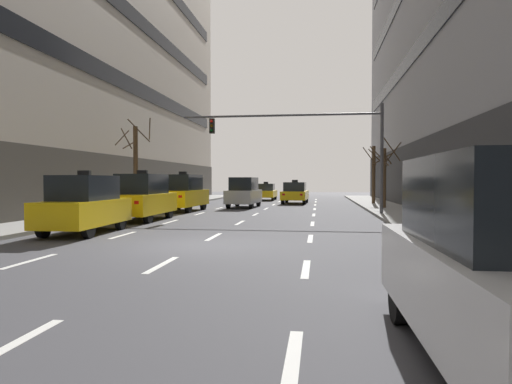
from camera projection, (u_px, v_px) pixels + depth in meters
name	position (u px, v px, depth m)	size (l,w,h in m)	color
ground_plane	(198.00, 245.00, 12.96)	(120.00, 120.00, 0.00)	#424247
sidewalk_right	(488.00, 249.00, 11.84)	(3.02, 80.00, 0.14)	gray
lane_stripe_l1_s3	(30.00, 261.00, 10.44)	(0.16, 2.00, 0.01)	silver
lane_stripe_l1_s4	(123.00, 235.00, 15.39)	(0.16, 2.00, 0.01)	silver
lane_stripe_l1_s5	(171.00, 222.00, 20.34)	(0.16, 2.00, 0.01)	silver
lane_stripe_l1_s6	(200.00, 214.00, 25.29)	(0.16, 2.00, 0.01)	silver
lane_stripe_l1_s7	(219.00, 208.00, 30.24)	(0.16, 2.00, 0.01)	silver
lane_stripe_l1_s8	(233.00, 204.00, 35.18)	(0.16, 2.00, 0.01)	silver
lane_stripe_l1_s9	(244.00, 201.00, 40.13)	(0.16, 2.00, 0.01)	silver
lane_stripe_l1_s10	(252.00, 199.00, 45.08)	(0.16, 2.00, 0.01)	silver
lane_stripe_l2_s2	(8.00, 347.00, 5.04)	(0.16, 2.00, 0.01)	silver
lane_stripe_l2_s3	(162.00, 265.00, 9.99)	(0.16, 2.00, 0.01)	silver
lane_stripe_l2_s4	(214.00, 237.00, 14.94)	(0.16, 2.00, 0.01)	silver
lane_stripe_l2_s5	(240.00, 223.00, 19.89)	(0.16, 2.00, 0.01)	silver
lane_stripe_l2_s6	(256.00, 214.00, 24.84)	(0.16, 2.00, 0.01)	silver
lane_stripe_l2_s7	(266.00, 209.00, 29.78)	(0.16, 2.00, 0.01)	silver
lane_stripe_l2_s8	(274.00, 205.00, 34.73)	(0.16, 2.00, 0.01)	silver
lane_stripe_l2_s9	(279.00, 202.00, 39.68)	(0.16, 2.00, 0.01)	silver
lane_stripe_l2_s10	(284.00, 199.00, 44.63)	(0.16, 2.00, 0.01)	silver
lane_stripe_l3_s2	(292.00, 364.00, 4.59)	(0.16, 2.00, 0.01)	silver
lane_stripe_l3_s3	(306.00, 269.00, 9.54)	(0.16, 2.00, 0.01)	silver
lane_stripe_l3_s4	(310.00, 238.00, 14.49)	(0.16, 2.00, 0.01)	silver
lane_stripe_l3_s5	(312.00, 224.00, 19.44)	(0.16, 2.00, 0.01)	silver
lane_stripe_l3_s6	(314.00, 215.00, 24.38)	(0.16, 2.00, 0.01)	silver
lane_stripe_l3_s7	(315.00, 209.00, 29.33)	(0.16, 2.00, 0.01)	silver
lane_stripe_l3_s8	(315.00, 205.00, 34.28)	(0.16, 2.00, 0.01)	silver
lane_stripe_l3_s9	(316.00, 202.00, 39.23)	(0.16, 2.00, 0.01)	silver
lane_stripe_l3_s10	(316.00, 199.00, 44.18)	(0.16, 2.00, 0.01)	silver
taxi_driving_0	(143.00, 197.00, 21.05)	(1.90, 4.54, 2.38)	black
car_driving_1	(244.00, 193.00, 31.11)	(2.02, 4.43, 2.11)	black
taxi_driving_2	(266.00, 192.00, 42.54)	(1.77, 4.23, 1.76)	black
taxi_driving_3	(295.00, 193.00, 36.40)	(2.13, 4.73, 1.94)	black
taxi_driving_4	(183.00, 193.00, 27.34)	(2.16, 4.73, 2.44)	black
taxi_driving_5	(85.00, 205.00, 15.86)	(1.97, 4.35, 2.25)	black
car_parked_0	(511.00, 263.00, 4.43)	(1.90, 4.46, 2.15)	black
traffic_signal_0	(313.00, 136.00, 24.40)	(11.10, 0.35, 5.91)	#4C4C51
street_tree_0	(374.00, 173.00, 33.99)	(1.93, 1.44, 4.38)	#4C3823
street_tree_1	(385.00, 174.00, 28.55)	(2.01, 2.05, 4.44)	#4C3823
street_tree_2	(136.00, 165.00, 27.27)	(2.10, 2.13, 5.50)	#4C3823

